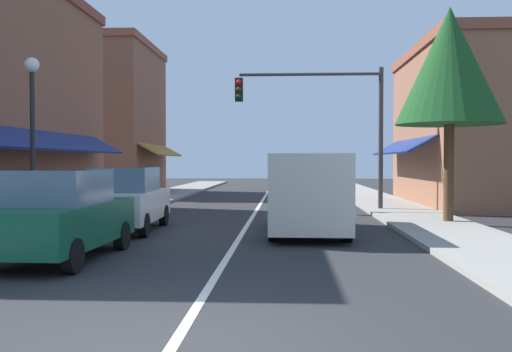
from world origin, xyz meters
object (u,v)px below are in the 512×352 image
at_px(van_in_lane, 308,191).
at_px(traffic_signal_mast_arm, 328,112).
at_px(parked_car_second_left, 126,199).
at_px(street_lamp_left_near, 32,116).
at_px(tree_right_near, 450,67).
at_px(parked_car_nearest_left, 60,215).

height_order(van_in_lane, traffic_signal_mast_arm, traffic_signal_mast_arm).
bearing_deg(parked_car_second_left, traffic_signal_mast_arm, 45.90).
bearing_deg(street_lamp_left_near, traffic_signal_mast_arm, 46.55).
height_order(street_lamp_left_near, tree_right_near, tree_right_near).
bearing_deg(tree_right_near, van_in_lane, -151.89).
xyz_separation_m(parked_car_second_left, tree_right_near, (9.37, 2.05, 3.92)).
bearing_deg(parked_car_nearest_left, parked_car_second_left, 91.93).
relative_size(street_lamp_left_near, tree_right_near, 0.68).
xyz_separation_m(van_in_lane, tree_right_near, (4.33, 2.31, 3.65)).
bearing_deg(street_lamp_left_near, parked_car_second_left, 43.10).
height_order(parked_car_nearest_left, traffic_signal_mast_arm, traffic_signal_mast_arm).
distance_m(parked_car_second_left, tree_right_near, 10.36).
distance_m(traffic_signal_mast_arm, tree_right_near, 5.72).
bearing_deg(parked_car_nearest_left, van_in_lane, 43.23).
bearing_deg(traffic_signal_mast_arm, street_lamp_left_near, -133.45).
distance_m(parked_car_nearest_left, parked_car_second_left, 4.71).
height_order(van_in_lane, street_lamp_left_near, street_lamp_left_near).
relative_size(parked_car_nearest_left, van_in_lane, 0.80).
height_order(parked_car_second_left, traffic_signal_mast_arm, traffic_signal_mast_arm).
xyz_separation_m(parked_car_second_left, van_in_lane, (5.03, -0.26, 0.27)).
relative_size(parked_car_nearest_left, tree_right_near, 0.63).
distance_m(van_in_lane, traffic_signal_mast_arm, 7.44).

